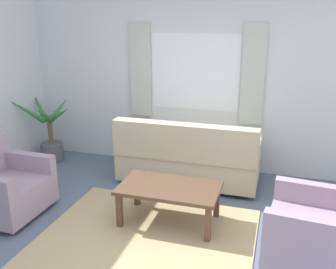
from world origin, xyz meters
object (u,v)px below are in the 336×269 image
object	(u,v)px
armchair_right	(320,229)
potted_plant	(49,134)
armchair_left	(2,186)
couch	(188,158)
coffee_table	(169,191)

from	to	relation	value
armchair_right	potted_plant	size ratio (longest dim) A/B	0.82
armchair_right	armchair_left	bearing A→B (deg)	-82.36
couch	coffee_table	world-z (taller)	couch
couch	coffee_table	size ratio (longest dim) A/B	1.73
armchair_left	coffee_table	size ratio (longest dim) A/B	0.80
coffee_table	potted_plant	distance (m)	2.70
coffee_table	couch	bearing A→B (deg)	93.11
armchair_left	armchair_right	size ratio (longest dim) A/B	0.95
couch	armchair_left	distance (m)	2.35
couch	armchair_right	bearing A→B (deg)	139.34
armchair_right	coffee_table	world-z (taller)	armchair_right
armchair_right	coffee_table	distance (m)	1.56
couch	armchair_left	world-z (taller)	couch
coffee_table	armchair_left	bearing A→B (deg)	-168.67
couch	potted_plant	xyz separation A→B (m)	(-2.32, 0.19, 0.08)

